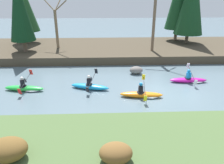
# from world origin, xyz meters

# --- Properties ---
(ground_plane) EXTENTS (90.00, 90.00, 0.00)m
(ground_plane) POSITION_xyz_m (0.00, 0.00, 0.00)
(ground_plane) COLOR slate
(riverbank_far) EXTENTS (44.00, 9.23, 0.76)m
(riverbank_far) POSITION_xyz_m (0.00, 10.60, 0.38)
(riverbank_far) COLOR #473D2D
(riverbank_far) RESTS_ON ground
(conifer_tree_far_left) EXTENTS (3.06, 3.06, 7.01)m
(conifer_tree_far_left) POSITION_xyz_m (-12.93, 12.52, 4.93)
(conifer_tree_far_left) COLOR brown
(conifer_tree_far_left) RESTS_ON riverbank_far
(conifer_tree_left) EXTENTS (2.33, 2.33, 7.12)m
(conifer_tree_left) POSITION_xyz_m (-11.95, 8.53, 4.85)
(conifer_tree_left) COLOR brown
(conifer_tree_left) RESTS_ON riverbank_far
(bare_tree_upstream) EXTENTS (2.84, 2.81, 5.09)m
(bare_tree_upstream) POSITION_xyz_m (-8.98, 10.05, 3.16)
(bare_tree_upstream) COLOR #7A664C
(bare_tree_upstream) RESTS_ON riverbank_far
(bare_tree_mid_upstream) EXTENTS (4.14, 4.09, 7.56)m
(bare_tree_mid_upstream) POSITION_xyz_m (0.71, 8.40, 4.32)
(bare_tree_mid_upstream) COLOR brown
(bare_tree_mid_upstream) RESTS_ON riverbank_far
(shrub_clump_nearest) EXTENTS (1.43, 1.19, 0.77)m
(shrub_clump_nearest) POSITION_xyz_m (-7.70, -6.62, 1.05)
(shrub_clump_nearest) COLOR brown
(shrub_clump_nearest) RESTS_ON riverbank_near
(shrub_clump_second) EXTENTS (1.19, 0.99, 0.65)m
(shrub_clump_second) POSITION_xyz_m (-3.84, -6.87, 0.98)
(shrub_clump_second) COLOR brown
(shrub_clump_second) RESTS_ON riverbank_near
(kayaker_lead) EXTENTS (2.78, 2.07, 1.20)m
(kayaker_lead) POSITION_xyz_m (2.17, 1.76, 0.20)
(kayaker_lead) COLOR #C61999
(kayaker_lead) RESTS_ON ground
(kayaker_middle) EXTENTS (2.79, 2.07, 1.20)m
(kayaker_middle) POSITION_xyz_m (-1.73, -0.56, 0.20)
(kayaker_middle) COLOR orange
(kayaker_middle) RESTS_ON ground
(kayaker_trailing) EXTENTS (2.77, 2.03, 1.20)m
(kayaker_trailing) POSITION_xyz_m (-5.17, 0.86, 0.22)
(kayaker_trailing) COLOR #1993D6
(kayaker_trailing) RESTS_ON ground
(kayaker_far_back) EXTENTS (2.80, 2.07, 1.20)m
(kayaker_far_back) POSITION_xyz_m (-9.54, 0.76, 0.20)
(kayaker_far_back) COLOR green
(kayaker_far_back) RESTS_ON ground
(boulder_midstream) EXTENTS (1.08, 0.85, 0.61)m
(boulder_midstream) POSITION_xyz_m (-1.55, 3.77, 0.31)
(boulder_midstream) COLOR slate
(boulder_midstream) RESTS_ON ground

